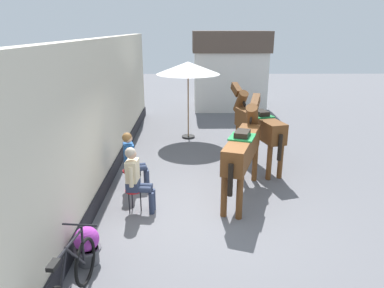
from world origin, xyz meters
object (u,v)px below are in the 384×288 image
seated_visitor_near (136,176)px  satchel_bag (135,171)px  saddled_horse_far (256,123)px  cafe_parasol (188,68)px  flower_planter_near (87,245)px  saddled_horse_near (244,146)px  seated_visitor_far (132,158)px  leaning_bicycle (70,284)px

seated_visitor_near → satchel_bag: 2.02m
saddled_horse_far → cafe_parasol: 3.32m
seated_visitor_near → saddled_horse_far: bearing=42.7°
saddled_horse_far → flower_planter_near: size_ratio=4.56×
seated_visitor_near → saddled_horse_near: saddled_horse_near is taller
saddled_horse_near → cafe_parasol: size_ratio=1.12×
seated_visitor_far → leaning_bicycle: bearing=-94.1°
seated_visitor_far → satchel_bag: (-0.08, 0.82, -0.68)m
flower_planter_near → satchel_bag: size_ratio=2.29×
leaning_bicycle → cafe_parasol: cafe_parasol is taller
saddled_horse_far → satchel_bag: size_ratio=10.41×
seated_visitor_far → saddled_horse_far: (3.14, 1.61, 0.38)m
cafe_parasol → saddled_horse_far: bearing=-53.2°
seated_visitor_near → saddled_horse_near: bearing=18.6°
leaning_bicycle → cafe_parasol: size_ratio=0.68×
leaning_bicycle → cafe_parasol: (1.55, 7.83, 1.97)m
saddled_horse_far → seated_visitor_near: bearing=-137.3°
saddled_horse_near → satchel_bag: size_ratio=10.28×
flower_planter_near → cafe_parasol: cafe_parasol is taller
seated_visitor_far → leaning_bicycle: seated_visitor_far is taller
satchel_bag → leaning_bicycle: bearing=77.7°
flower_planter_near → leaning_bicycle: size_ratio=0.36×
satchel_bag → saddled_horse_far: bearing=-176.2°
flower_planter_near → satchel_bag: 3.59m
seated_visitor_near → cafe_parasol: cafe_parasol is taller
cafe_parasol → satchel_bag: 4.21m
seated_visitor_near → seated_visitor_far: size_ratio=1.00×
seated_visitor_far → saddled_horse_far: saddled_horse_far is taller
saddled_horse_far → flower_planter_near: saddled_horse_far is taller
seated_visitor_near → saddled_horse_far: saddled_horse_far is taller
seated_visitor_far → flower_planter_near: (-0.32, -2.75, -0.44)m
flower_planter_near → cafe_parasol: size_ratio=0.25×
saddled_horse_far → cafe_parasol: size_ratio=1.13×
satchel_bag → cafe_parasol: bearing=-122.7°
seated_visitor_far → flower_planter_near: bearing=-96.5°
seated_visitor_near → satchel_bag: bearing=99.6°
leaning_bicycle → cafe_parasol: 8.22m
seated_visitor_near → saddled_horse_near: 2.42m
seated_visitor_far → leaning_bicycle: 3.76m
saddled_horse_far → leaning_bicycle: (-3.41, -5.35, -0.76)m
saddled_horse_near → leaning_bicycle: size_ratio=1.64×
seated_visitor_far → satchel_bag: seated_visitor_far is taller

